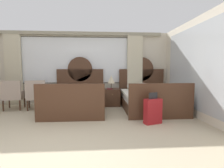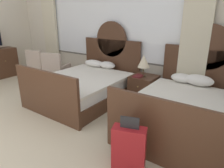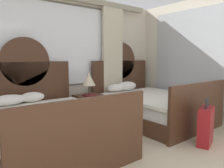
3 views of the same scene
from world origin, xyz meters
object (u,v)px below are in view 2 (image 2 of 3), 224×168
armchair_by_window_centre (39,65)px  suitcase_on_floor (129,149)px  nightstand_between_beds (143,89)px  book_on_nightstand (139,76)px  bed_near_window (86,85)px  armchair_by_window_left (55,68)px  bed_near_mirror (187,110)px  table_lamp_on_nightstand (144,61)px

armchair_by_window_centre → suitcase_on_floor: armchair_by_window_centre is taller
nightstand_between_beds → book_on_nightstand: book_on_nightstand is taller
bed_near_window → nightstand_between_beds: size_ratio=3.67×
armchair_by_window_left → suitcase_on_floor: armchair_by_window_left is taller
armchair_by_window_centre → bed_near_mirror: bearing=-2.8°
bed_near_mirror → book_on_nightstand: size_ratio=8.54×
table_lamp_on_nightstand → book_on_nightstand: 0.34m
bed_near_mirror → armchair_by_window_centre: 4.39m
armchair_by_window_left → book_on_nightstand: bearing=7.6°
bed_near_mirror → nightstand_between_beds: bearing=150.5°
bed_near_mirror → book_on_nightstand: 1.39m
bed_near_window → nightstand_between_beds: (1.17, 0.66, -0.04)m
nightstand_between_beds → book_on_nightstand: (-0.08, -0.11, 0.32)m
suitcase_on_floor → table_lamp_on_nightstand: bearing=112.6°
bed_near_mirror → suitcase_on_floor: size_ratio=2.93×
nightstand_between_beds → table_lamp_on_nightstand: size_ratio=1.25×
table_lamp_on_nightstand → armchair_by_window_centre: size_ratio=0.51×
table_lamp_on_nightstand → book_on_nightstand: (-0.06, -0.10, -0.32)m
bed_near_mirror → table_lamp_on_nightstand: bed_near_mirror is taller
nightstand_between_beds → armchair_by_window_centre: bearing=-172.3°
book_on_nightstand → bed_near_mirror: bearing=-23.6°
bed_near_mirror → table_lamp_on_nightstand: 1.47m
book_on_nightstand → nightstand_between_beds: bearing=52.9°
book_on_nightstand → armchair_by_window_left: armchair_by_window_left is taller
armchair_by_window_centre → book_on_nightstand: bearing=5.9°
bed_near_mirror → armchair_by_window_left: size_ratio=2.33×
bed_near_window → armchair_by_window_centre: (-2.05, 0.22, 0.16)m
bed_near_window → armchair_by_window_centre: bed_near_window is taller
bed_near_mirror → armchair_by_window_centre: bed_near_mirror is taller
bed_near_window → suitcase_on_floor: size_ratio=2.93×
armchair_by_window_left → bed_near_mirror: bearing=-3.4°
bed_near_window → book_on_nightstand: 1.25m
table_lamp_on_nightstand → suitcase_on_floor: table_lamp_on_nightstand is taller
nightstand_between_beds → suitcase_on_floor: 2.26m
bed_near_mirror → suitcase_on_floor: 1.48m
bed_near_window → nightstand_between_beds: bed_near_window is taller
table_lamp_on_nightstand → armchair_by_window_centre: bearing=-172.4°
bed_near_window → nightstand_between_beds: 1.34m
nightstand_between_beds → armchair_by_window_left: (-2.50, -0.44, 0.20)m
nightstand_between_beds → armchair_by_window_centre: 3.26m
table_lamp_on_nightstand → armchair_by_window_centre: 3.25m
bed_near_mirror → suitcase_on_floor: (-0.32, -1.44, -0.04)m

